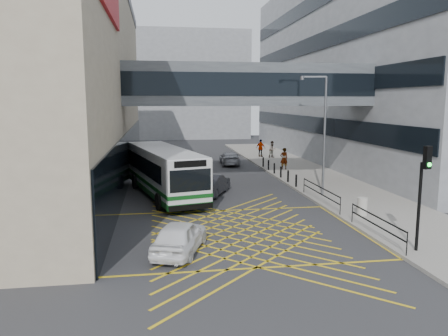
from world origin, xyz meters
name	(u,v)px	position (x,y,z in m)	size (l,w,h in m)	color
ground	(237,233)	(0.00, 0.00, 0.00)	(120.00, 120.00, 0.00)	#333335
building_right	(417,67)	(23.98, 24.00, 10.00)	(24.09, 44.00, 20.00)	gray
building_far	(165,86)	(-2.00, 60.00, 9.00)	(28.00, 16.00, 18.00)	gray
skybridge	(248,85)	(3.00, 12.00, 7.50)	(20.00, 4.10, 3.00)	#4E5358
pavement	(309,175)	(9.00, 15.00, 0.08)	(6.00, 54.00, 0.16)	gray
box_junction	(237,233)	(0.00, 0.00, 0.00)	(12.00, 9.00, 0.01)	gold
bus	(163,171)	(-3.33, 9.18, 1.72)	(5.31, 11.75, 3.21)	silver
car_white	(180,236)	(-2.85, -2.28, 0.71)	(1.82, 4.46, 1.42)	white
car_dark	(212,184)	(-0.11, 8.87, 0.73)	(1.82, 4.66, 1.46)	black
car_silver	(230,158)	(3.50, 22.88, 0.70)	(1.90, 4.51, 1.40)	#999AA1
traffic_light	(423,183)	(6.95, -4.09, 3.03)	(0.35, 0.53, 4.41)	black
street_lamp	(322,128)	(6.98, 7.19, 4.59)	(1.77, 0.57, 7.78)	slate
litter_bin	(362,206)	(7.32, 1.76, 0.64)	(0.56, 0.56, 0.97)	#ADA89E
kerb_railings	(342,203)	(6.15, 1.78, 0.88)	(0.05, 12.54, 1.00)	black
bollards	(278,170)	(6.25, 15.00, 0.61)	(0.14, 10.14, 0.90)	black
pedestrian_a	(284,159)	(7.71, 18.08, 1.14)	(0.78, 0.56, 1.97)	gray
pedestrian_b	(272,149)	(8.86, 26.40, 1.07)	(0.89, 0.52, 1.82)	gray
pedestrian_c	(261,148)	(7.76, 27.33, 1.13)	(1.14, 0.55, 1.94)	gray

